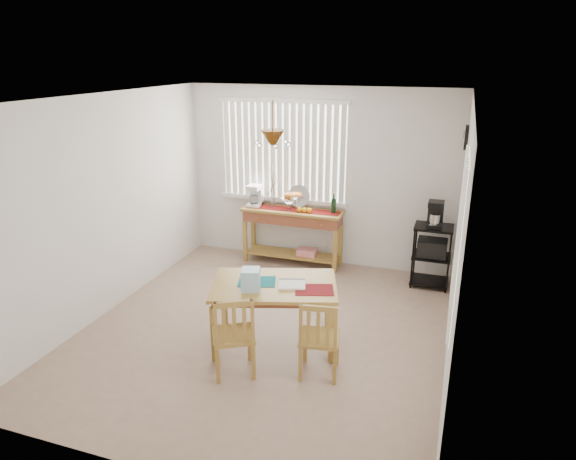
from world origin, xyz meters
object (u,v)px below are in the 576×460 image
(wire_cart, at_px, (432,250))
(chair_left, at_px, (234,336))
(chair_right, at_px, (319,339))
(cart_items, at_px, (435,214))
(dining_table, at_px, (274,291))
(sideboard, at_px, (293,223))

(wire_cart, bearing_deg, chair_left, -121.28)
(wire_cart, xyz_separation_m, chair_right, (-0.88, -2.50, -0.11))
(cart_items, xyz_separation_m, chair_right, (-0.88, -2.51, -0.61))
(chair_left, distance_m, chair_right, 0.83)
(wire_cart, relative_size, dining_table, 0.57)
(wire_cart, bearing_deg, chair_right, -109.31)
(sideboard, bearing_deg, wire_cart, -4.46)
(wire_cart, bearing_deg, cart_items, 90.00)
(sideboard, height_order, dining_table, sideboard)
(dining_table, height_order, chair_right, chair_right)
(chair_left, bearing_deg, dining_table, 76.04)
(wire_cart, bearing_deg, sideboard, 175.54)
(sideboard, relative_size, cart_items, 4.25)
(chair_left, bearing_deg, cart_items, 58.81)
(dining_table, distance_m, chair_left, 0.73)
(dining_table, distance_m, chair_right, 0.79)
(sideboard, relative_size, wire_cart, 1.75)
(dining_table, bearing_deg, chair_right, -35.11)
(cart_items, height_order, chair_right, cart_items)
(wire_cart, distance_m, dining_table, 2.55)
(sideboard, distance_m, wire_cart, 2.03)
(sideboard, bearing_deg, dining_table, -76.81)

